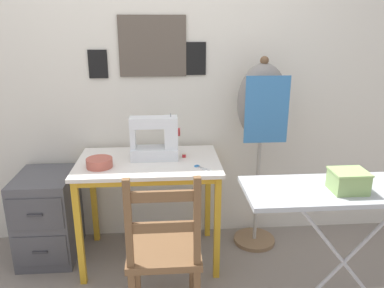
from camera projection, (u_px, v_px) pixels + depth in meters
The scene contains 12 objects.
ground_plane at pixel (151, 283), 2.49m from camera, with size 14.00×14.00×0.00m, color gray.
wall_back at pixel (148, 77), 2.74m from camera, with size 10.00×0.07×2.55m.
sewing_table at pixel (149, 175), 2.56m from camera, with size 0.97×0.61×0.76m.
sewing_machine at pixel (157, 139), 2.54m from camera, with size 0.34×0.15×0.32m.
fabric_bowl at pixel (99, 163), 2.42m from camera, with size 0.17×0.17×0.06m.
scissors at pixel (200, 167), 2.41m from camera, with size 0.11×0.13×0.01m.
thread_spool_near_machine at pixel (184, 156), 2.59m from camera, with size 0.03×0.03×0.03m.
wooden_chair at pixel (164, 252), 2.05m from camera, with size 0.40×0.38×0.94m.
filing_cabinet at pixel (48, 216), 2.71m from camera, with size 0.39×0.49×0.63m.
dress_form at pixel (262, 112), 2.65m from camera, with size 0.35×0.32×1.44m.
ironing_board at pixel (353, 196), 1.89m from camera, with size 1.11×0.38×0.87m.
storage_box at pixel (348, 181), 1.82m from camera, with size 0.17×0.15×0.11m.
Camera 1 is at (0.12, -2.10, 1.64)m, focal length 35.00 mm.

